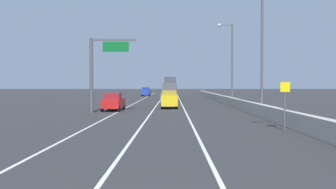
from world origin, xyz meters
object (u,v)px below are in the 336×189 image
Objects in this scene: car_gray_1 at (168,97)px; car_yellow_3 at (169,100)px; lamp_post_right_third at (231,59)px; car_red_0 at (113,102)px; car_white_2 at (168,92)px; box_truck at (170,89)px; speed_advisory_sign at (285,102)px; car_blue_4 at (146,92)px; lamp_post_right_second at (259,46)px; overhead_sign_gantry at (99,66)px.

car_yellow_3 reaches higher than car_gray_1.
lamp_post_right_third reaches higher than car_gray_1.
car_red_0 is at bearing -117.79° from car_gray_1.
box_truck is at bearing -88.42° from car_white_2.
car_gray_1 is 6.99m from car_yellow_3.
lamp_post_right_third is at bearing -74.61° from car_white_2.
car_blue_4 is (-13.28, 70.12, -0.72)m from speed_advisory_sign.
lamp_post_right_third is at bearing 44.13° from car_yellow_3.
speed_advisory_sign is at bearing -95.12° from lamp_post_right_second.
speed_advisory_sign is 29.89m from car_gray_1.
overhead_sign_gantry is 10.60m from car_yellow_3.
box_truck is at bearing 103.48° from lamp_post_right_second.
lamp_post_right_third is 10.28m from car_gray_1.
lamp_post_right_second and lamp_post_right_third have the same top height.
car_white_2 reaches higher than car_yellow_3.
car_yellow_3 is (-8.38, 10.00, -5.33)m from lamp_post_right_second.
speed_advisory_sign is 0.27× the size of lamp_post_right_second.
overhead_sign_gantry is 55.37m from car_blue_4.
lamp_post_right_second is at bearing -50.01° from car_yellow_3.
car_gray_1 is at bearing 116.99° from lamp_post_right_second.
overhead_sign_gantry reaches higher than box_truck.
speed_advisory_sign reaches higher than car_red_0.
box_truck is (5.98, 29.12, 0.95)m from car_red_0.
lamp_post_right_second is 51.62m from car_white_2.
box_truck is at bearing -75.57° from car_blue_4.
overhead_sign_gantry is 1.85× the size of car_yellow_3.
overhead_sign_gantry is 1.67× the size of car_white_2.
car_blue_4 is at bearing 88.91° from overhead_sign_gantry.
car_red_0 is 1.08× the size of car_blue_4.
car_yellow_3 reaches higher than car_red_0.
overhead_sign_gantry reaches higher than car_white_2.
lamp_post_right_third is 19.51m from box_truck.
car_gray_1 is at bearing 92.17° from car_yellow_3.
speed_advisory_sign is at bearing -75.30° from car_gray_1.
car_gray_1 is at bearing -172.15° from lamp_post_right_third.
car_blue_4 is at bearing 125.81° from car_white_2.
lamp_post_right_second is 2.37× the size of car_red_0.
car_yellow_3 is 25.20m from box_truck.
car_blue_4 is at bearing 100.73° from speed_advisory_sign.
lamp_post_right_third is 34.02m from car_white_2.
car_white_2 is at bearing 90.35° from car_gray_1.
car_blue_4 reaches higher than car_red_0.
lamp_post_right_second is (15.41, -2.96, 1.66)m from overhead_sign_gantry.
lamp_post_right_second is 2.51× the size of car_white_2.
lamp_post_right_second is at bearing -76.52° from box_truck.
car_yellow_3 is at bearing -87.83° from car_gray_1.
car_gray_1 is at bearing -89.65° from car_white_2.
lamp_post_right_second is 2.55× the size of car_blue_4.
overhead_sign_gantry is at bearing -115.72° from car_gray_1.
overhead_sign_gantry is 1.58× the size of car_red_0.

